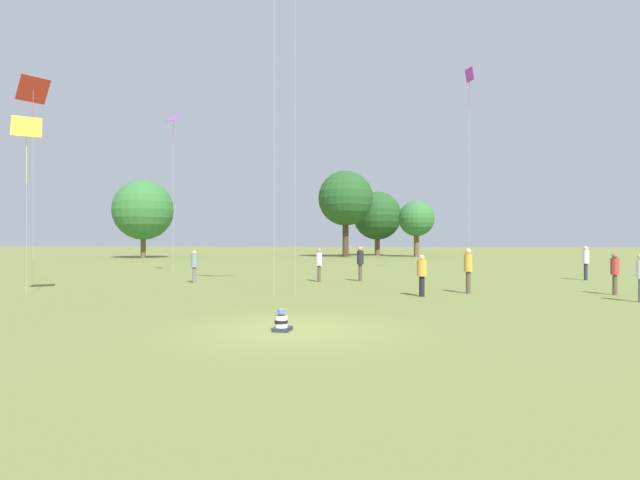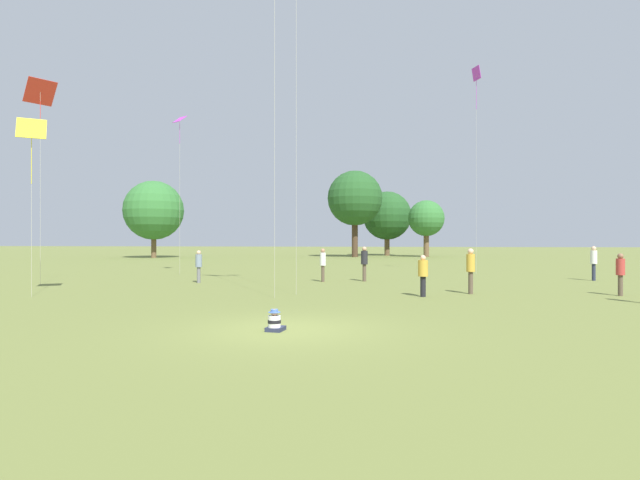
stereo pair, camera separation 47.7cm
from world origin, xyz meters
name	(u,v)px [view 1 (the left image)]	position (x,y,z in m)	size (l,w,h in m)	color
ground_plane	(293,330)	(0.00, 0.00, 0.00)	(300.00, 300.00, 0.00)	olive
seated_toddler	(282,322)	(-0.24, -0.25, 0.22)	(0.44, 0.52, 0.54)	#282D47
person_standing_0	(422,272)	(3.74, 7.68, 0.95)	(0.54, 0.54, 1.62)	black
person_standing_1	(194,264)	(-7.25, 12.38, 1.00)	(0.46, 0.46, 1.66)	slate
person_standing_2	(360,260)	(1.10, 14.55, 1.11)	(0.45, 0.45, 1.85)	brown
person_standing_3	(586,260)	(13.34, 16.78, 1.13)	(0.43, 0.43, 1.86)	#282D42
person_standing_4	(615,270)	(11.45, 9.11, 1.01)	(0.42, 0.42, 1.67)	brown
person_standing_5	(468,266)	(5.72, 8.98, 1.12)	(0.41, 0.41, 1.85)	brown
person_standing_6	(319,262)	(-1.04, 13.93, 1.06)	(0.41, 0.41, 1.75)	brown
kite_0	(33,93)	(-14.18, 9.79, 9.17)	(1.39, 1.54, 9.84)	red
kite_1	(173,126)	(-10.79, 18.05, 9.37)	(0.95, 0.90, 10.10)	#B738C6
kite_2	(470,85)	(7.93, 21.25, 12.27)	(0.49, 0.84, 13.36)	#B738C6
kite_3	(27,131)	(-11.22, 5.45, 6.35)	(1.18, 1.07, 6.94)	yellow
distant_tree_0	(346,199)	(-2.21, 52.25, 7.55)	(7.08, 7.08, 11.14)	#473323
distant_tree_1	(143,210)	(-26.49, 45.76, 5.84)	(7.26, 7.26, 9.48)	brown
distant_tree_2	(377,216)	(1.85, 59.09, 5.62)	(6.84, 6.84, 9.06)	brown
distant_tree_3	(416,219)	(6.95, 53.96, 4.97)	(4.67, 4.67, 7.36)	brown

